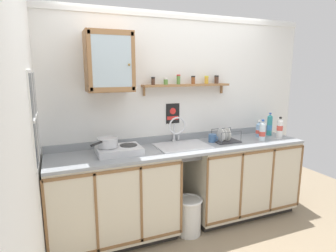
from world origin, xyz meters
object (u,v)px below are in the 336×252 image
object	(u,v)px
hot_plate_stove	(119,150)
dish_rack	(225,138)
warning_sign	(173,114)
bottle_opaque_white_1	(280,128)
bottle_water_blue_0	(259,130)
mug	(213,138)
bottle_detergent_teal_2	(270,125)
saucepan	(107,142)
bottle_water_clear_3	(262,131)
wall_cabinet	(109,62)
sink	(182,147)
trash_bin	(189,215)

from	to	relation	value
hot_plate_stove	dish_rack	distance (m)	1.28
hot_plate_stove	warning_sign	size ratio (longest dim) A/B	1.90
bottle_opaque_white_1	warning_sign	distance (m)	1.36
dish_rack	bottle_water_blue_0	bearing A→B (deg)	4.90
bottle_water_blue_0	warning_sign	xyz separation A→B (m)	(-1.10, 0.23, 0.24)
mug	warning_sign	world-z (taller)	warning_sign
bottle_detergent_teal_2	warning_sign	xyz separation A→B (m)	(-1.29, 0.20, 0.20)
saucepan	mug	world-z (taller)	saucepan
bottle_opaque_white_1	bottle_water_clear_3	size ratio (longest dim) A/B	1.05
bottle_water_clear_3	wall_cabinet	xyz separation A→B (m)	(-1.76, 0.24, 0.80)
hot_plate_stove	dish_rack	world-z (taller)	dish_rack
saucepan	hot_plate_stove	bearing A→B (deg)	-11.65
hot_plate_stove	bottle_opaque_white_1	world-z (taller)	bottle_opaque_white_1
sink	bottle_water_blue_0	world-z (taller)	sink
dish_rack	warning_sign	distance (m)	0.69
bottle_detergent_teal_2	wall_cabinet	bearing A→B (deg)	178.75
saucepan	bottle_detergent_teal_2	size ratio (longest dim) A/B	1.00
wall_cabinet	warning_sign	bearing A→B (deg)	11.40
hot_plate_stove	bottle_water_blue_0	distance (m)	1.82
sink	hot_plate_stove	bearing A→B (deg)	-178.09
mug	warning_sign	bearing A→B (deg)	151.30
hot_plate_stove	trash_bin	size ratio (longest dim) A/B	1.08
bottle_water_blue_0	mug	world-z (taller)	bottle_water_blue_0
mug	sink	bearing A→B (deg)	-177.16
saucepan	bottle_detergent_teal_2	xyz separation A→B (m)	(2.12, 0.05, 0.01)
saucepan	bottle_opaque_white_1	xyz separation A→B (m)	(2.11, -0.14, 0.00)
bottle_water_blue_0	bottle_opaque_white_1	bearing A→B (deg)	-41.17
sink	warning_sign	size ratio (longest dim) A/B	2.48
bottle_opaque_white_1	mug	bearing A→B (deg)	169.58
mug	warning_sign	xyz separation A→B (m)	(-0.42, 0.23, 0.28)
sink	wall_cabinet	distance (m)	1.21
bottle_detergent_teal_2	bottle_water_clear_3	size ratio (longest dim) A/B	1.15
sink	saucepan	distance (m)	0.84
trash_bin	bottle_water_blue_0	bearing A→B (deg)	12.33
warning_sign	trash_bin	xyz separation A→B (m)	(-0.00, -0.47, -1.07)
bottle_water_blue_0	trash_bin	xyz separation A→B (m)	(-1.10, -0.24, -0.84)
sink	saucepan	world-z (taller)	sink
sink	hot_plate_stove	world-z (taller)	sink
bottle_opaque_white_1	bottle_water_clear_3	bearing A→B (deg)	-178.25
mug	bottle_opaque_white_1	bearing A→B (deg)	-10.42
hot_plate_stove	bottle_water_clear_3	size ratio (longest dim) A/B	1.73
bottle_water_blue_0	bottle_water_clear_3	xyz separation A→B (m)	(-0.09, -0.17, 0.02)
hot_plate_stove	bottle_opaque_white_1	xyz separation A→B (m)	(2.00, -0.11, 0.09)
hot_plate_stove	wall_cabinet	bearing A→B (deg)	109.50
sink	dish_rack	size ratio (longest dim) A/B	1.97
bottle_water_blue_0	trash_bin	bearing A→B (deg)	-167.67
hot_plate_stove	dish_rack	bearing A→B (deg)	-0.05
mug	trash_bin	xyz separation A→B (m)	(-0.42, -0.24, -0.79)
bottle_water_blue_0	wall_cabinet	size ratio (longest dim) A/B	0.37
sink	bottle_water_clear_3	world-z (taller)	sink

